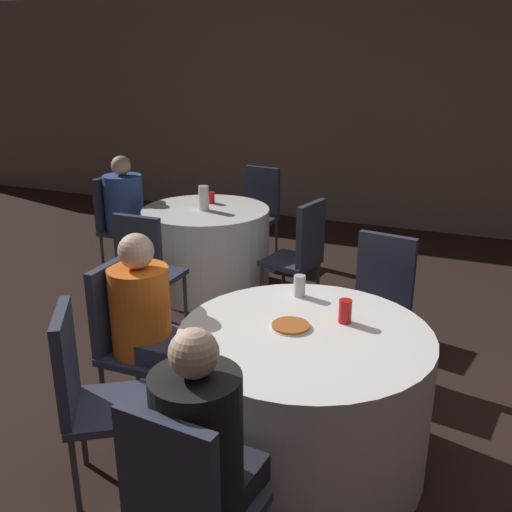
{
  "coord_description": "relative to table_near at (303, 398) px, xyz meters",
  "views": [
    {
      "loc": [
        0.87,
        -2.35,
        2.01
      ],
      "look_at": [
        -0.42,
        0.73,
        0.85
      ],
      "focal_mm": 40.0,
      "sensor_mm": 36.0,
      "label": 1
    }
  ],
  "objects": [
    {
      "name": "ground_plane",
      "position": [
        -0.13,
        -0.05,
        -0.37
      ],
      "size": [
        16.0,
        16.0,
        0.0
      ],
      "primitive_type": "plane",
      "color": "black"
    },
    {
      "name": "wall_back",
      "position": [
        -0.13,
        4.63,
        1.03
      ],
      "size": [
        16.0,
        0.06,
        2.8
      ],
      "color": "gray",
      "rests_on": "ground_plane"
    },
    {
      "name": "table_near",
      "position": [
        0.0,
        0.0,
        0.0
      ],
      "size": [
        1.26,
        1.26,
        0.75
      ],
      "color": "white",
      "rests_on": "ground_plane"
    },
    {
      "name": "table_far",
      "position": [
        -1.56,
        1.95,
        0.0
      ],
      "size": [
        1.13,
        1.13,
        0.75
      ],
      "color": "white",
      "rests_on": "ground_plane"
    },
    {
      "name": "chair_near_southwest",
      "position": [
        -0.87,
        -0.58,
        0.19
      ],
      "size": [
        0.55,
        0.55,
        0.95
      ],
      "rotation": [
        0.0,
        0.0,
        -0.99
      ],
      "color": "#2D3347",
      "rests_on": "ground_plane"
    },
    {
      "name": "chair_near_west",
      "position": [
        -1.05,
        -0.01,
        0.19
      ],
      "size": [
        0.41,
        0.4,
        0.95
      ],
      "rotation": [
        0.0,
        0.0,
        -1.56
      ],
      "color": "#2D3347",
      "rests_on": "ground_plane"
    },
    {
      "name": "chair_near_south",
      "position": [
        -0.1,
        -1.04,
        0.19
      ],
      "size": [
        0.44,
        0.44,
        0.95
      ],
      "rotation": [
        0.0,
        0.0,
        -0.09
      ],
      "color": "#2D3347",
      "rests_on": "ground_plane"
    },
    {
      "name": "chair_near_north",
      "position": [
        0.17,
        1.03,
        0.19
      ],
      "size": [
        0.46,
        0.46,
        0.95
      ],
      "rotation": [
        0.0,
        0.0,
        -3.31
      ],
      "color": "#2D3347",
      "rests_on": "ground_plane"
    },
    {
      "name": "chair_far_east",
      "position": [
        -0.6,
        1.75,
        0.19
      ],
      "size": [
        0.48,
        0.47,
        0.95
      ],
      "rotation": [
        0.0,
        0.0,
        1.37
      ],
      "color": "#2D3347",
      "rests_on": "ground_plane"
    },
    {
      "name": "chair_far_west",
      "position": [
        -2.54,
        1.97,
        0.19
      ],
      "size": [
        0.42,
        0.41,
        0.95
      ],
      "rotation": [
        0.0,
        0.0,
        -1.6
      ],
      "color": "#2D3347",
      "rests_on": "ground_plane"
    },
    {
      "name": "chair_far_north",
      "position": [
        -1.45,
        2.92,
        0.19
      ],
      "size": [
        0.44,
        0.45,
        0.95
      ],
      "rotation": [
        0.0,
        0.0,
        -3.25
      ],
      "color": "#2D3347",
      "rests_on": "ground_plane"
    },
    {
      "name": "chair_far_south",
      "position": [
        -1.56,
        0.96,
        0.19
      ],
      "size": [
        0.4,
        0.41,
        0.95
      ],
      "rotation": [
        0.0,
        0.0,
        0.0
      ],
      "color": "#2D3347",
      "rests_on": "ground_plane"
    },
    {
      "name": "person_blue_shirt",
      "position": [
        -2.38,
        1.97,
        0.22
      ],
      "size": [
        0.52,
        0.36,
        1.16
      ],
      "rotation": [
        0.0,
        0.0,
        -1.6
      ],
      "color": "black",
      "rests_on": "ground_plane"
    },
    {
      "name": "person_black_shirt",
      "position": [
        -0.08,
        -0.88,
        0.22
      ],
      "size": [
        0.34,
        0.5,
        1.18
      ],
      "rotation": [
        0.0,
        0.0,
        -0.09
      ],
      "color": "black",
      "rests_on": "ground_plane"
    },
    {
      "name": "person_orange_shirt",
      "position": [
        -0.88,
        -0.01,
        0.2
      ],
      "size": [
        0.51,
        0.33,
        1.14
      ],
      "rotation": [
        0.0,
        0.0,
        -1.56
      ],
      "color": "#33384C",
      "rests_on": "ground_plane"
    },
    {
      "name": "pizza_plate_near",
      "position": [
        -0.08,
        0.02,
        0.38
      ],
      "size": [
        0.2,
        0.2,
        0.02
      ],
      "color": "white",
      "rests_on": "table_near"
    },
    {
      "name": "soda_can_red",
      "position": [
        0.15,
        0.18,
        0.44
      ],
      "size": [
        0.07,
        0.07,
        0.12
      ],
      "color": "red",
      "rests_on": "table_near"
    },
    {
      "name": "soda_can_silver",
      "position": [
        -0.17,
        0.41,
        0.44
      ],
      "size": [
        0.07,
        0.07,
        0.12
      ],
      "color": "silver",
      "rests_on": "table_near"
    },
    {
      "name": "bottle_far",
      "position": [
        -1.55,
        1.9,
        0.48
      ],
      "size": [
        0.09,
        0.09,
        0.21
      ],
      "color": "white",
      "rests_on": "table_far"
    },
    {
      "name": "cup_far",
      "position": [
        -1.61,
        2.16,
        0.43
      ],
      "size": [
        0.07,
        0.07,
        0.1
      ],
      "color": "red",
      "rests_on": "table_far"
    }
  ]
}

